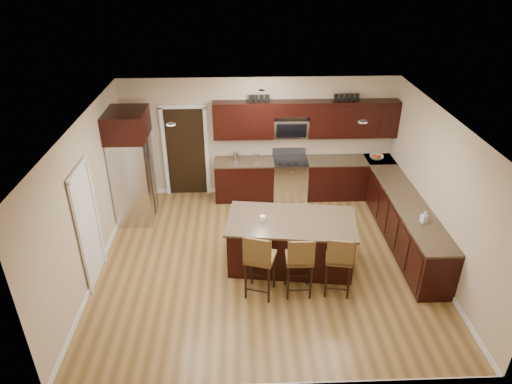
{
  "coord_description": "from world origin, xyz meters",
  "views": [
    {
      "loc": [
        -0.44,
        -6.75,
        5.12
      ],
      "look_at": [
        -0.16,
        0.4,
        1.24
      ],
      "focal_mm": 32.0,
      "sensor_mm": 36.0,
      "label": 1
    }
  ],
  "objects_px": {
    "stool_right": "(339,259)",
    "refrigerator": "(132,166)",
    "range": "(290,178)",
    "island": "(290,244)",
    "stool_left": "(259,258)",
    "stool_mid": "(300,259)"
  },
  "relations": [
    {
      "from": "stool_right",
      "to": "refrigerator",
      "type": "height_order",
      "value": "refrigerator"
    },
    {
      "from": "range",
      "to": "stool_right",
      "type": "relative_size",
      "value": 0.98
    },
    {
      "from": "island",
      "to": "stool_right",
      "type": "height_order",
      "value": "stool_right"
    },
    {
      "from": "refrigerator",
      "to": "range",
      "type": "bearing_deg",
      "value": 13.19
    },
    {
      "from": "stool_mid",
      "to": "refrigerator",
      "type": "bearing_deg",
      "value": 140.4
    },
    {
      "from": "stool_right",
      "to": "refrigerator",
      "type": "relative_size",
      "value": 0.48
    },
    {
      "from": "range",
      "to": "stool_right",
      "type": "height_order",
      "value": "stool_right"
    },
    {
      "from": "stool_left",
      "to": "refrigerator",
      "type": "xyz_separation_m",
      "value": [
        -2.45,
        2.59,
        0.45
      ]
    },
    {
      "from": "stool_left",
      "to": "stool_right",
      "type": "relative_size",
      "value": 1.07
    },
    {
      "from": "stool_right",
      "to": "island",
      "type": "bearing_deg",
      "value": 139.54
    },
    {
      "from": "stool_left",
      "to": "stool_right",
      "type": "height_order",
      "value": "stool_left"
    },
    {
      "from": "range",
      "to": "stool_mid",
      "type": "bearing_deg",
      "value": -93.36
    },
    {
      "from": "stool_left",
      "to": "stool_mid",
      "type": "height_order",
      "value": "stool_left"
    },
    {
      "from": "range",
      "to": "refrigerator",
      "type": "distance_m",
      "value": 3.47
    },
    {
      "from": "range",
      "to": "stool_left",
      "type": "bearing_deg",
      "value": -104.11
    },
    {
      "from": "island",
      "to": "stool_left",
      "type": "distance_m",
      "value": 1.09
    },
    {
      "from": "range",
      "to": "stool_left",
      "type": "relative_size",
      "value": 0.92
    },
    {
      "from": "island",
      "to": "refrigerator",
      "type": "height_order",
      "value": "refrigerator"
    },
    {
      "from": "range",
      "to": "stool_mid",
      "type": "xyz_separation_m",
      "value": [
        -0.2,
        -3.36,
        0.24
      ]
    },
    {
      "from": "range",
      "to": "refrigerator",
      "type": "xyz_separation_m",
      "value": [
        -3.3,
        -0.77,
        0.73
      ]
    },
    {
      "from": "stool_mid",
      "to": "stool_left",
      "type": "bearing_deg",
      "value": -179.74
    },
    {
      "from": "island",
      "to": "stool_right",
      "type": "distance_m",
      "value": 1.12
    }
  ]
}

